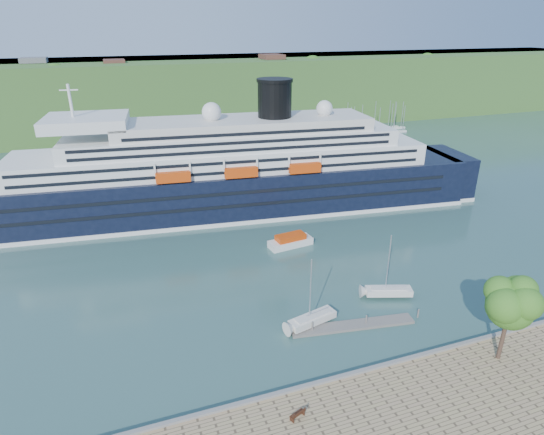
{
  "coord_description": "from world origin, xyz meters",
  "views": [
    {
      "loc": [
        -24.01,
        -33.5,
        35.95
      ],
      "look_at": [
        -1.33,
        30.0,
        7.13
      ],
      "focal_mm": 30.0,
      "sensor_mm": 36.0,
      "label": 1
    }
  ],
  "objects": [
    {
      "name": "cruise_ship",
      "position": [
        -5.46,
        52.75,
        13.21
      ],
      "size": [
        118.81,
        30.19,
        26.41
      ],
      "primitive_type": null,
      "rotation": [
        0.0,
        0.0,
        -0.11
      ],
      "color": "black",
      "rests_on": "ground"
    },
    {
      "name": "tender_launch",
      "position": [
        3.07,
        32.68,
        1.09
      ],
      "size": [
        8.17,
        3.67,
        2.18
      ],
      "primitive_type": null,
      "rotation": [
        0.0,
        0.0,
        0.13
      ],
      "color": "#CA3E0B",
      "rests_on": "ground"
    },
    {
      "name": "floating_pontoon",
      "position": [
        2.05,
        8.5,
        0.18
      ],
      "size": [
        16.37,
        4.42,
        0.36
      ],
      "primitive_type": null,
      "rotation": [
        0.0,
        0.0,
        -0.15
      ],
      "color": "gray",
      "rests_on": "ground"
    },
    {
      "name": "far_hillside",
      "position": [
        0.0,
        145.0,
        12.0
      ],
      "size": [
        400.0,
        50.0,
        24.0
      ],
      "primitive_type": "cube",
      "color": "#3B5D25",
      "rests_on": "ground"
    },
    {
      "name": "quay_coping",
      "position": [
        0.0,
        -0.2,
        1.15
      ],
      "size": [
        220.0,
        0.5,
        0.3
      ],
      "primitive_type": "cube",
      "color": "slate",
      "rests_on": "promenade"
    },
    {
      "name": "park_bench",
      "position": [
        -10.74,
        -3.59,
        1.54
      ],
      "size": [
        1.82,
        1.24,
        1.08
      ],
      "primitive_type": null,
      "rotation": [
        0.0,
        0.0,
        0.36
      ],
      "color": "#432213",
      "rests_on": "promenade"
    },
    {
      "name": "sailboat_white_far",
      "position": [
        10.2,
        12.92,
        4.66
      ],
      "size": [
        7.47,
        4.24,
        9.31
      ],
      "primitive_type": null,
      "rotation": [
        0.0,
        0.0,
        -0.33
      ],
      "color": "silver",
      "rests_on": "ground"
    },
    {
      "name": "promenade_tree",
      "position": [
        14.05,
        -3.36,
        6.65
      ],
      "size": [
        6.83,
        6.83,
        11.31
      ],
      "primitive_type": null,
      "color": "#295E18",
      "rests_on": "promenade"
    },
    {
      "name": "sailboat_white_near",
      "position": [
        -2.76,
        10.52,
        4.68
      ],
      "size": [
        7.51,
        3.64,
        9.35
      ],
      "primitive_type": null,
      "rotation": [
        0.0,
        0.0,
        0.23
      ],
      "color": "silver",
      "rests_on": "ground"
    },
    {
      "name": "ground",
      "position": [
        0.0,
        0.0,
        0.0
      ],
      "size": [
        400.0,
        400.0,
        0.0
      ],
      "primitive_type": "plane",
      "color": "#325952",
      "rests_on": "ground"
    }
  ]
}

